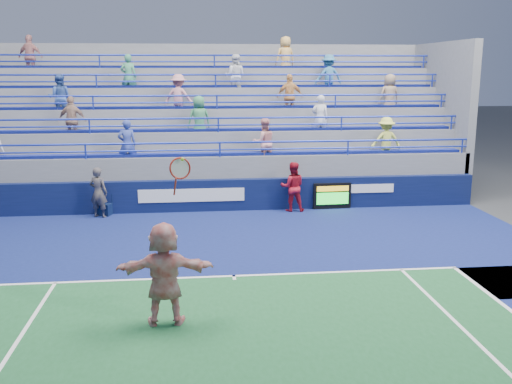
{
  "coord_description": "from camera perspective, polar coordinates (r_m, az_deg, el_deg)",
  "views": [
    {
      "loc": [
        -0.84,
        -12.73,
        4.81
      ],
      "look_at": [
        0.8,
        2.5,
        1.5
      ],
      "focal_mm": 40.0,
      "sensor_mm": 36.0,
      "label": 1
    }
  ],
  "objects": [
    {
      "name": "tennis_player",
      "position": [
        11.05,
        -9.14,
        -8.05
      ],
      "size": [
        1.88,
        0.63,
        3.24
      ],
      "color": "silver",
      "rests_on": "ground"
    },
    {
      "name": "line_judge",
      "position": [
        19.41,
        -15.48,
        -0.04
      ],
      "size": [
        0.72,
        0.6,
        1.69
      ],
      "primitive_type": "imported",
      "rotation": [
        0.0,
        0.0,
        2.78
      ],
      "color": "#121633",
      "rests_on": "ground"
    },
    {
      "name": "ball_girl",
      "position": [
        19.58,
        3.68,
        0.52
      ],
      "size": [
        0.89,
        0.72,
        1.72
      ],
      "primitive_type": "imported",
      "rotation": [
        0.0,
        0.0,
        3.05
      ],
      "color": "#A71324",
      "rests_on": "ground"
    },
    {
      "name": "serve_speed_board",
      "position": [
        20.11,
        7.61,
        -0.39
      ],
      "size": [
        1.34,
        0.2,
        0.92
      ],
      "color": "black",
      "rests_on": "ground"
    },
    {
      "name": "sponsor_wall",
      "position": [
        19.71,
        -3.53,
        -0.31
      ],
      "size": [
        18.0,
        0.32,
        1.1
      ],
      "color": "#0A1338",
      "rests_on": "ground"
    },
    {
      "name": "ground",
      "position": [
        13.63,
        -2.23,
        -8.47
      ],
      "size": [
        120.0,
        120.0,
        0.0
      ],
      "primitive_type": "plane",
      "color": "#333538"
    },
    {
      "name": "bleacher_stand",
      "position": [
        23.24,
        -4.01,
        4.1
      ],
      "size": [
        18.0,
        5.6,
        6.13
      ],
      "color": "slate",
      "rests_on": "ground"
    },
    {
      "name": "judge_chair",
      "position": [
        19.78,
        -14.85,
        -1.62
      ],
      "size": [
        0.5,
        0.51,
        0.71
      ],
      "color": "#0C183B",
      "rests_on": "ground"
    }
  ]
}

